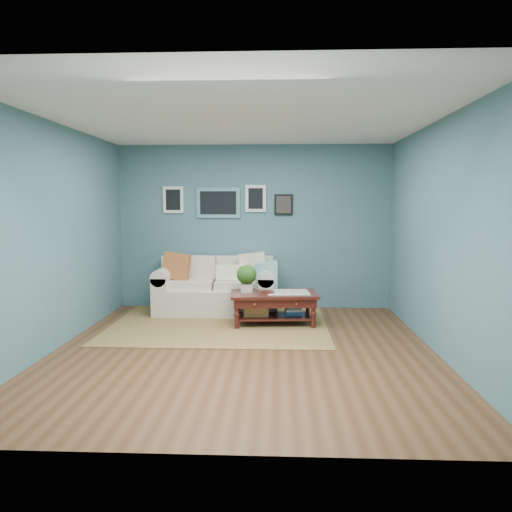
{
  "coord_description": "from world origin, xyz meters",
  "views": [
    {
      "loc": [
        0.41,
        -5.78,
        1.74
      ],
      "look_at": [
        0.1,
        1.0,
        1.02
      ],
      "focal_mm": 35.0,
      "sensor_mm": 36.0,
      "label": 1
    }
  ],
  "objects": [
    {
      "name": "area_rug",
      "position": [
        -0.44,
        1.23,
        0.01
      ],
      "size": [
        3.07,
        2.46,
        0.01
      ],
      "primitive_type": "cube",
      "color": "brown",
      "rests_on": "ground"
    },
    {
      "name": "loveseat",
      "position": [
        -0.51,
        2.03,
        0.4
      ],
      "size": [
        1.92,
        0.87,
        0.99
      ],
      "color": "#EEE3CC",
      "rests_on": "ground"
    },
    {
      "name": "coffee_table",
      "position": [
        0.28,
        1.3,
        0.38
      ],
      "size": [
        1.29,
        0.82,
        0.86
      ],
      "rotation": [
        0.0,
        0.0,
        0.08
      ],
      "color": "black",
      "rests_on": "ground"
    },
    {
      "name": "room_shell",
      "position": [
        -0.01,
        0.06,
        1.36
      ],
      "size": [
        5.0,
        5.02,
        2.7
      ],
      "color": "brown",
      "rests_on": "ground"
    }
  ]
}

